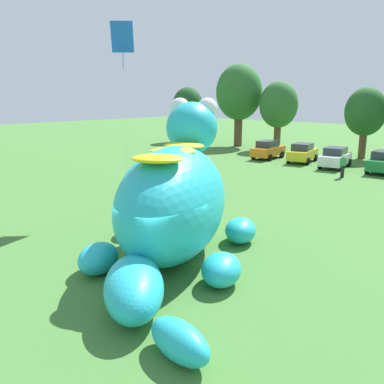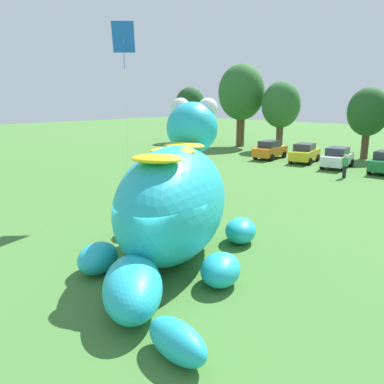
{
  "view_description": "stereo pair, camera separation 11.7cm",
  "coord_description": "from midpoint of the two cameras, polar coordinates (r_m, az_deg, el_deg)",
  "views": [
    {
      "loc": [
        9.1,
        -8.22,
        5.77
      ],
      "look_at": [
        -1.05,
        2.87,
        2.26
      ],
      "focal_mm": 38.27,
      "sensor_mm": 36.0,
      "label": 1
    },
    {
      "loc": [
        9.19,
        -8.14,
        5.77
      ],
      "look_at": [
        -1.05,
        2.87,
        2.26
      ],
      "focal_mm": 38.27,
      "sensor_mm": 36.0,
      "label": 2
    }
  ],
  "objects": [
    {
      "name": "ground_plane",
      "position": [
        13.56,
        -4.87,
        -12.09
      ],
      "size": [
        160.0,
        160.0,
        0.0
      ],
      "primitive_type": "plane",
      "color": "#427533"
    },
    {
      "name": "giant_inflatable_creature",
      "position": [
        14.76,
        -2.36,
        -1.28
      ],
      "size": [
        9.34,
        9.49,
        5.73
      ],
      "color": "#23B2C6",
      "rests_on": "ground"
    },
    {
      "name": "car_orange",
      "position": [
        39.64,
        10.9,
        5.8
      ],
      "size": [
        2.23,
        4.24,
        1.72
      ],
      "color": "orange",
      "rests_on": "ground"
    },
    {
      "name": "car_yellow",
      "position": [
        38.07,
        15.51,
        5.27
      ],
      "size": [
        2.53,
        4.36,
        1.72
      ],
      "color": "yellow",
      "rests_on": "ground"
    },
    {
      "name": "car_white",
      "position": [
        35.9,
        19.7,
        4.52
      ],
      "size": [
        2.4,
        4.31,
        1.72
      ],
      "color": "white",
      "rests_on": "ground"
    },
    {
      "name": "tree_far_left",
      "position": [
        54.0,
        -0.2,
        11.88
      ],
      "size": [
        3.93,
        3.93,
        6.98
      ],
      "color": "brown",
      "rests_on": "ground"
    },
    {
      "name": "tree_left",
      "position": [
        49.1,
        6.97,
        13.56
      ],
      "size": [
        5.34,
        5.34,
        9.47
      ],
      "color": "brown",
      "rests_on": "ground"
    },
    {
      "name": "tree_mid_left",
      "position": [
        46.66,
        12.36,
        11.74
      ],
      "size": [
        4.19,
        4.19,
        7.43
      ],
      "color": "brown",
      "rests_on": "ground"
    },
    {
      "name": "tree_centre_left",
      "position": [
        42.02,
        23.4,
        10.15
      ],
      "size": [
        3.74,
        3.74,
        6.64
      ],
      "color": "brown",
      "rests_on": "ground"
    },
    {
      "name": "spectator_near_inflatable",
      "position": [
        31.66,
        20.62,
        3.37
      ],
      "size": [
        0.38,
        0.26,
        1.71
      ],
      "color": "black",
      "rests_on": "ground"
    },
    {
      "name": "spectator_mid_field",
      "position": [
        20.97,
        0.69,
        -0.41
      ],
      "size": [
        0.38,
        0.26,
        1.71
      ],
      "color": "#2D334C",
      "rests_on": "ground"
    },
    {
      "name": "tethered_flying_kite",
      "position": [
        21.92,
        -9.38,
        20.14
      ],
      "size": [
        1.13,
        1.13,
        9.38
      ],
      "color": "brown",
      "rests_on": "ground"
    }
  ]
}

